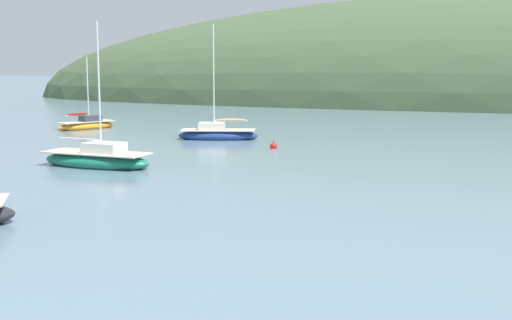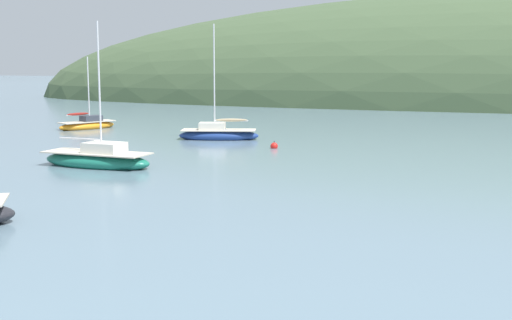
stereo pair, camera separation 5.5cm
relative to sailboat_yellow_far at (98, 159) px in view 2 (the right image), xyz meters
The scene contains 4 objects.
sailboat_yellow_far is the anchor object (origin of this frame).
sailboat_black_sloop 19.20m from the sailboat_yellow_far, 121.51° to the left, with size 3.63×4.81×5.61m.
sailboat_red_portside 12.72m from the sailboat_yellow_far, 81.63° to the left, with size 5.56×2.99×7.70m.
mooring_buoy_outer 11.26m from the sailboat_yellow_far, 54.35° to the left, with size 0.44×0.44×0.54m.
Camera 2 is at (7.37, -5.55, 5.13)m, focal length 47.14 mm.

